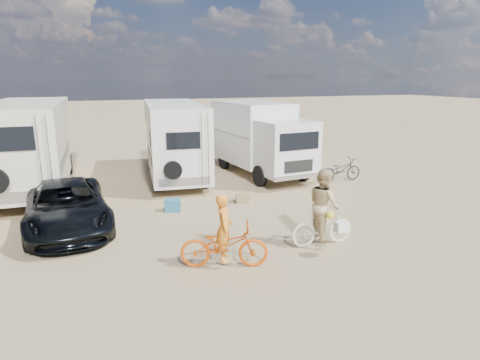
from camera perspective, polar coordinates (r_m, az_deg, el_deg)
name	(u,v)px	position (r m, az deg, el deg)	size (l,w,h in m)	color
ground	(230,240)	(11.11, -1.39, -8.27)	(140.00, 140.00, 0.00)	tan
rv_main	(174,141)	(17.63, -9.06, 5.32)	(2.14, 6.49, 3.17)	white
rv_left	(31,147)	(17.53, -27.01, 4.14)	(2.50, 7.75, 3.31)	#EEE6CC
box_truck	(261,139)	(18.07, 2.96, 5.63)	(2.28, 5.93, 3.13)	silver
dark_suv	(67,206)	(12.71, -22.89, -3.33)	(2.19, 4.76, 1.32)	black
bike_man	(224,245)	(9.44, -2.21, -9.02)	(0.69, 1.99, 1.05)	#C54807
bike_woman	(323,226)	(10.82, 11.36, -6.26)	(0.48, 1.71, 1.03)	beige
rider_man	(224,235)	(9.34, -2.23, -7.62)	(0.56, 0.37, 1.54)	orange
rider_woman	(323,211)	(10.69, 11.46, -4.25)	(0.89, 0.69, 1.83)	tan
bike_parked	(341,170)	(17.52, 13.78, 1.39)	(0.65, 1.87, 0.98)	#292C29
cooler	(173,205)	(13.48, -9.30, -3.47)	(0.50, 0.36, 0.40)	#2B6185
crate	(243,197)	(14.22, 0.37, -2.42)	(0.45, 0.45, 0.36)	olive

